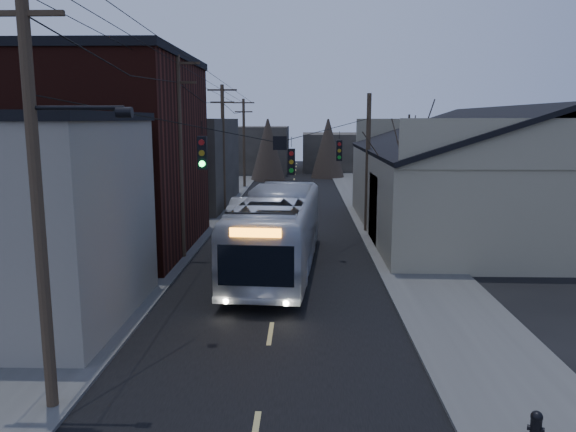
{
  "coord_description": "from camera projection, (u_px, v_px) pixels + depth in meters",
  "views": [
    {
      "loc": [
        1.05,
        -9.46,
        6.95
      ],
      "look_at": [
        0.43,
        13.41,
        3.0
      ],
      "focal_mm": 35.0,
      "sensor_mm": 36.0,
      "label": 1
    }
  ],
  "objects": [
    {
      "name": "building_brick",
      "position": [
        94.0,
        157.0,
        29.65
      ],
      "size": [
        10.0,
        12.0,
        10.0
      ],
      "primitive_type": "cube",
      "color": "black",
      "rests_on": "ground"
    },
    {
      "name": "fire_hydrant",
      "position": [
        536.0,
        426.0,
        11.9
      ],
      "size": [
        0.36,
        0.26,
        0.75
      ],
      "rotation": [
        0.0,
        0.0,
        -0.39
      ],
      "color": "black",
      "rests_on": "sidewalk_right"
    },
    {
      "name": "warehouse",
      "position": [
        498.0,
        190.0,
        34.35
      ],
      "size": [
        16.16,
        20.6,
        7.73
      ],
      "color": "gray",
      "rests_on": "ground"
    },
    {
      "name": "building_clapboard",
      "position": [
        7.0,
        222.0,
        19.04
      ],
      "size": [
        8.0,
        8.0,
        7.0
      ],
      "primitive_type": "cube",
      "color": "gray",
      "rests_on": "ground"
    },
    {
      "name": "building_far_left",
      "position": [
        250.0,
        150.0,
        74.21
      ],
      "size": [
        10.0,
        12.0,
        6.0
      ],
      "primitive_type": "cube",
      "color": "#312D27",
      "rests_on": "ground"
    },
    {
      "name": "bare_tree",
      "position": [
        407.0,
        184.0,
        29.45
      ],
      "size": [
        0.4,
        0.4,
        7.2
      ],
      "primitive_type": "cone",
      "color": "black",
      "rests_on": "ground"
    },
    {
      "name": "road_surface",
      "position": [
        288.0,
        218.0,
        40.08
      ],
      "size": [
        9.0,
        110.0,
        0.02
      ],
      "primitive_type": "cube",
      "color": "black",
      "rests_on": "ground"
    },
    {
      "name": "sidewalk_left",
      "position": [
        198.0,
        217.0,
        40.25
      ],
      "size": [
        4.0,
        110.0,
        0.12
      ],
      "primitive_type": "cube",
      "color": "#474744",
      "rests_on": "ground"
    },
    {
      "name": "building_left_far",
      "position": [
        174.0,
        162.0,
        45.65
      ],
      "size": [
        9.0,
        14.0,
        7.0
      ],
      "primitive_type": "cube",
      "color": "#312D27",
      "rests_on": "ground"
    },
    {
      "name": "sidewalk_right",
      "position": [
        379.0,
        217.0,
        39.9
      ],
      "size": [
        4.0,
        110.0,
        0.12
      ],
      "primitive_type": "cube",
      "color": "#474744",
      "rests_on": "ground"
    },
    {
      "name": "building_far_right",
      "position": [
        346.0,
        151.0,
        78.87
      ],
      "size": [
        12.0,
        14.0,
        5.0
      ],
      "primitive_type": "cube",
      "color": "#312D27",
      "rests_on": "ground"
    },
    {
      "name": "utility_lines",
      "position": [
        234.0,
        153.0,
        33.55
      ],
      "size": [
        11.24,
        45.28,
        10.5
      ],
      "color": "#382B1E",
      "rests_on": "ground"
    },
    {
      "name": "bus",
      "position": [
        278.0,
        231.0,
        25.98
      ],
      "size": [
        4.09,
        13.52,
        3.71
      ],
      "primitive_type": "imported",
      "rotation": [
        0.0,
        0.0,
        3.07
      ],
      "color": "silver",
      "rests_on": "ground"
    },
    {
      "name": "parked_car",
      "position": [
        240.0,
        207.0,
        41.02
      ],
      "size": [
        1.68,
        4.0,
        1.29
      ],
      "primitive_type": "imported",
      "rotation": [
        0.0,
        0.0,
        -0.08
      ],
      "color": "#ABAFB3",
      "rests_on": "ground"
    }
  ]
}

